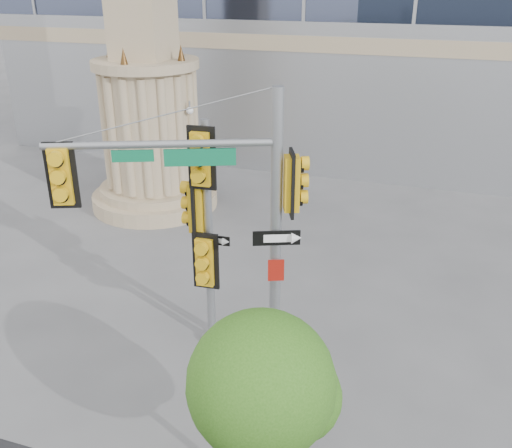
% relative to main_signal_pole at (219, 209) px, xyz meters
% --- Properties ---
extents(ground, '(120.00, 120.00, 0.00)m').
position_rel_main_signal_pole_xyz_m(ground, '(0.27, -1.10, -3.65)').
color(ground, '#545456').
rests_on(ground, ground).
extents(monument, '(4.40, 4.40, 16.60)m').
position_rel_main_signal_pole_xyz_m(monument, '(-5.73, 7.90, 1.87)').
color(monument, tan).
rests_on(monument, ground).
extents(main_signal_pole, '(4.33, 2.08, 5.89)m').
position_rel_main_signal_pole_xyz_m(main_signal_pole, '(0.00, 0.00, 0.00)').
color(main_signal_pole, slate).
rests_on(main_signal_pole, ground).
extents(secondary_signal_pole, '(0.89, 0.66, 5.08)m').
position_rel_main_signal_pole_xyz_m(secondary_signal_pole, '(-0.68, 0.79, -0.66)').
color(secondary_signal_pole, slate).
rests_on(secondary_signal_pole, ground).
extents(street_tree, '(2.19, 2.14, 3.41)m').
position_rel_main_signal_pole_xyz_m(street_tree, '(1.81, -2.88, -1.40)').
color(street_tree, tan).
rests_on(street_tree, ground).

